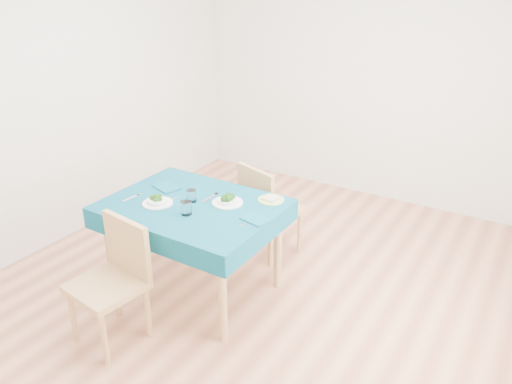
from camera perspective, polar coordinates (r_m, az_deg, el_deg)
The scene contains 16 objects.
room_shell at distance 3.48m, azimuth -0.00°, elevation 7.50°, with size 4.02×4.52×2.73m.
table at distance 3.89m, azimuth -7.01°, elevation -6.39°, with size 1.26×0.96×0.76m, color #08485D.
chair_near at distance 3.44m, azimuth -16.92°, elevation -8.73°, with size 0.43×0.47×1.08m, color tan.
chair_far at distance 4.31m, azimuth 1.89°, elevation -0.63°, with size 0.43×0.47×1.07m, color tan.
bowl_near at distance 3.74m, azimuth -11.21°, elevation -0.88°, with size 0.22×0.22×0.07m, color white, non-canonical shape.
bowl_far at distance 3.68m, azimuth -3.28°, elevation -0.83°, with size 0.23×0.23×0.07m, color white, non-canonical shape.
fork_near at distance 3.89m, azimuth -14.05°, elevation -0.65°, with size 0.02×0.16×0.00m, color silver.
knife_near at distance 3.76m, azimuth -10.22°, elevation -1.16°, with size 0.02×0.22×0.00m, color silver.
fork_far at distance 3.79m, azimuth -5.32°, elevation -0.65°, with size 0.03×0.19×0.00m, color silver.
knife_far at distance 3.43m, azimuth -0.67°, elevation -3.36°, with size 0.02×0.20×0.00m, color silver.
napkin_near at distance 4.01m, azimuth -10.18°, elevation 0.55°, with size 0.21×0.15×0.01m, color #0C5167.
napkin_far at distance 3.45m, azimuth -0.07°, elevation -3.13°, with size 0.19×0.13×0.01m, color #0C5167.
tumbler_center at distance 3.73m, azimuth -7.36°, elevation -0.44°, with size 0.07×0.07×0.09m, color white.
tumbler_side at distance 3.54m, azimuth -7.99°, elevation -1.82°, with size 0.08×0.08×0.10m, color white.
side_plate at distance 3.74m, azimuth 1.72°, elevation -0.89°, with size 0.20×0.20×0.01m, color #ACD166.
bread_slice at distance 3.73m, azimuth 1.72°, elevation -0.71°, with size 0.11×0.11×0.02m, color beige.
Camera 1 is at (1.76, -2.83, 2.35)m, focal length 35.00 mm.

